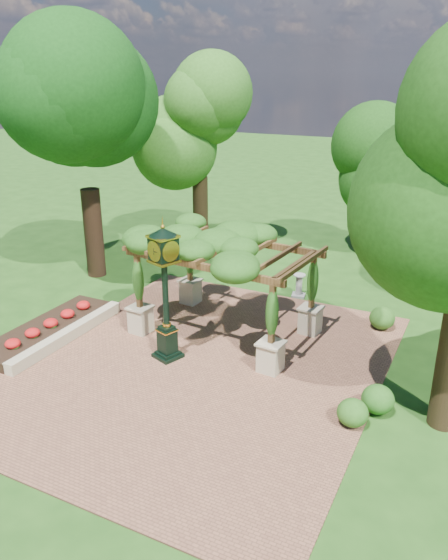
% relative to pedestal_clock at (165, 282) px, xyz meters
% --- Properties ---
extents(ground, '(120.00, 120.00, 0.00)m').
position_rel_pedestal_clock_xyz_m(ground, '(1.13, -0.96, -2.47)').
color(ground, '#1E4714').
rests_on(ground, ground).
extents(brick_plaza, '(10.00, 12.00, 0.04)m').
position_rel_pedestal_clock_xyz_m(brick_plaza, '(1.13, 0.04, -2.45)').
color(brick_plaza, brown).
rests_on(brick_plaza, ground).
extents(border_wall, '(0.35, 5.00, 0.40)m').
position_rel_pedestal_clock_xyz_m(border_wall, '(-3.47, -0.46, -2.27)').
color(border_wall, '#C6B793').
rests_on(border_wall, ground).
extents(flower_bed, '(1.50, 5.00, 0.36)m').
position_rel_pedestal_clock_xyz_m(flower_bed, '(-4.37, -0.46, -2.29)').
color(flower_bed, red).
rests_on(flower_bed, ground).
extents(pedestal_clock, '(1.04, 1.04, 4.13)m').
position_rel_pedestal_clock_xyz_m(pedestal_clock, '(0.00, 0.00, 0.00)').
color(pedestal_clock, black).
rests_on(pedestal_clock, brick_plaza).
extents(pergola, '(5.83, 3.95, 3.49)m').
position_rel_pedestal_clock_xyz_m(pergola, '(0.81, 2.29, 0.40)').
color(pergola, '#C6B893').
rests_on(pergola, brick_plaza).
extents(sundial, '(0.59, 0.59, 0.90)m').
position_rel_pedestal_clock_xyz_m(sundial, '(1.93, 6.38, -2.08)').
color(sundial, '#9A9992').
rests_on(sundial, ground).
extents(shrub_front, '(0.93, 0.93, 0.69)m').
position_rel_pedestal_clock_xyz_m(shrub_front, '(5.83, -0.87, -2.09)').
color(shrub_front, '#285819').
rests_on(shrub_front, brick_plaza).
extents(shrub_mid, '(1.08, 1.08, 0.74)m').
position_rel_pedestal_clock_xyz_m(shrub_mid, '(6.26, -0.05, -2.06)').
color(shrub_mid, '#245618').
rests_on(shrub_mid, brick_plaza).
extents(shrub_back, '(0.98, 0.98, 0.76)m').
position_rel_pedestal_clock_xyz_m(shrub_back, '(5.37, 4.87, -2.06)').
color(shrub_back, '#2A5919').
rests_on(shrub_back, brick_plaza).
extents(tree_west_near, '(4.79, 4.79, 9.50)m').
position_rel_pedestal_clock_xyz_m(tree_west_near, '(-6.56, 4.82, 4.04)').
color(tree_west_near, '#331F14').
rests_on(tree_west_near, ground).
extents(tree_west_far, '(3.98, 3.98, 8.80)m').
position_rel_pedestal_clock_xyz_m(tree_west_far, '(-4.61, 10.46, 3.54)').
color(tree_west_far, black).
rests_on(tree_west_far, ground).
extents(tree_north, '(3.57, 3.57, 6.19)m').
position_rel_pedestal_clock_xyz_m(tree_north, '(3.03, 12.71, 1.77)').
color(tree_north, black).
rests_on(tree_north, ground).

